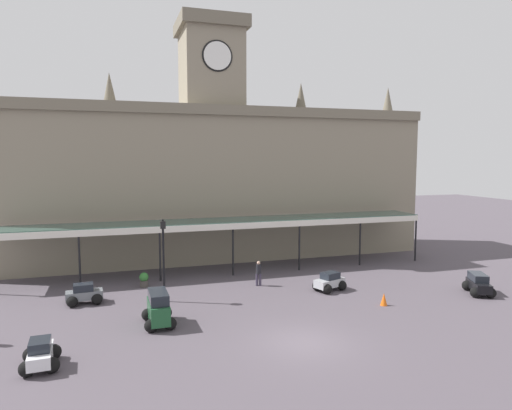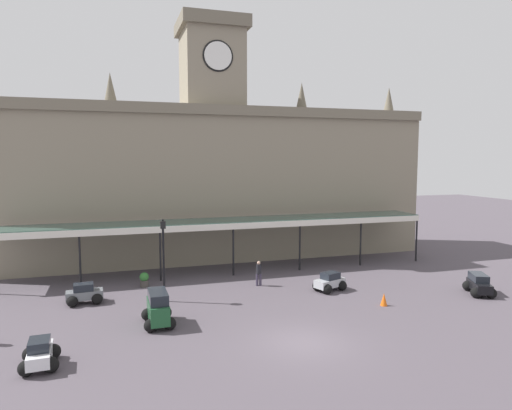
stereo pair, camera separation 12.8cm
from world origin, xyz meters
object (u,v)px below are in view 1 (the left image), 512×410
car_green_van (158,310)px  car_black_estate (479,285)px  car_silver_sedan (330,283)px  car_grey_sedan (84,295)px  car_white_sedan (41,356)px  traffic_cone (384,299)px  pedestrian_near_entrance (259,272)px  victorian_lamppost (163,251)px  planter_by_canopy (144,279)px

car_green_van → car_black_estate: size_ratio=0.99×
car_silver_sedan → car_grey_sedan: size_ratio=1.06×
car_white_sedan → car_black_estate: bearing=6.6°
car_white_sedan → traffic_cone: 18.00m
pedestrian_near_entrance → car_black_estate: bearing=-25.2°
victorian_lamppost → planter_by_canopy: size_ratio=5.17×
car_silver_sedan → car_grey_sedan: same height
car_grey_sedan → planter_by_canopy: 4.42m
car_white_sedan → traffic_cone: size_ratio=2.85×
car_black_estate → victorian_lamppost: 19.67m
pedestrian_near_entrance → planter_by_canopy: size_ratio=1.74×
traffic_cone → planter_by_canopy: 15.34m
car_black_estate → traffic_cone: (-6.96, -0.19, -0.20)m
planter_by_canopy → car_grey_sedan: bearing=-144.0°
car_green_van → pedestrian_near_entrance: size_ratio=1.44×
car_black_estate → planter_by_canopy: 21.48m
car_white_sedan → car_grey_sedan: size_ratio=0.99×
car_black_estate → car_grey_sedan: 24.13m
car_black_estate → car_silver_sedan: bearing=157.9°
car_grey_sedan → car_silver_sedan: bearing=-7.3°
car_grey_sedan → traffic_cone: car_grey_sedan is taller
car_grey_sedan → planter_by_canopy: bearing=36.0°
car_grey_sedan → pedestrian_near_entrance: size_ratio=1.26×
car_black_estate → car_white_sedan: bearing=-173.4°
car_black_estate → car_grey_sedan: (-23.52, 5.39, -0.06)m
car_white_sedan → planter_by_canopy: size_ratio=2.18×
car_black_estate → pedestrian_near_entrance: pedestrian_near_entrance is taller
car_silver_sedan → car_white_sedan: same height
car_silver_sedan → pedestrian_near_entrance: bearing=148.7°
traffic_cone → planter_by_canopy: (-12.98, 8.17, 0.12)m
car_black_estate → planter_by_canopy: bearing=158.2°
car_green_van → traffic_cone: size_ratio=3.29×
car_black_estate → pedestrian_near_entrance: (-12.61, 5.94, 0.34)m
planter_by_canopy → car_white_sedan: bearing=-113.9°
car_black_estate → car_green_van: bearing=178.4°
car_silver_sedan → victorian_lamppost: bearing=175.0°
car_white_sedan → car_black_estate: 24.92m
victorian_lamppost → planter_by_canopy: 4.53m
pedestrian_near_entrance → car_grey_sedan: bearing=-177.1°
car_green_van → pedestrian_near_entrance: 8.92m
car_silver_sedan → victorian_lamppost: 10.77m
victorian_lamppost → car_green_van: bearing=-100.4°
planter_by_canopy → pedestrian_near_entrance: bearing=-15.6°
car_white_sedan → victorian_lamppost: victorian_lamppost is taller
traffic_cone → pedestrian_near_entrance: bearing=132.7°
car_green_van → car_grey_sedan: car_green_van is taller
car_silver_sedan → traffic_cone: 4.02m
car_green_van → car_grey_sedan: bearing=128.2°
car_grey_sedan → pedestrian_near_entrance: pedestrian_near_entrance is taller
car_black_estate → car_grey_sedan: bearing=167.1°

